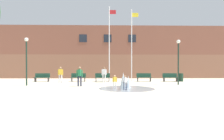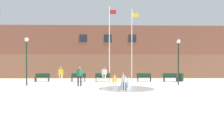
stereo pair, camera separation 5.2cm
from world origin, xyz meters
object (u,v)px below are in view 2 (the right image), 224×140
object	(u,v)px
child_in_fountain	(125,82)
lamp_post_left_lane	(27,54)
park_bench_far_right	(170,77)
teen_by_trashcan	(61,74)
adult_in_red	(79,75)
park_bench_under_left_flagpole	(103,77)
child_with_pink_shirt	(115,81)
flagpole_right	(132,43)
lamp_post_right_lane	(178,55)
park_bench_left_of_flagpoles	(79,77)
park_bench_far_left	(42,77)
flagpole_left	(110,42)
trash_can	(181,77)
adult_near_bench	(104,73)
park_bench_near_trashcan	(144,77)

from	to	relation	value
child_in_fountain	lamp_post_left_lane	bearing A→B (deg)	-137.03
park_bench_far_right	teen_by_trashcan	xyz separation A→B (m)	(-11.43, -1.82, 0.45)
park_bench_far_right	adult_in_red	world-z (taller)	adult_in_red
park_bench_under_left_flagpole	child_with_pink_shirt	bearing A→B (deg)	-80.75
park_bench_far_right	flagpole_right	xyz separation A→B (m)	(-4.12, 0.68, 3.80)
teen_by_trashcan	lamp_post_right_lane	xyz separation A→B (m)	(10.88, -1.75, 1.66)
park_bench_left_of_flagpoles	lamp_post_right_lane	xyz separation A→B (m)	(9.48, -3.78, 2.12)
park_bench_far_left	park_bench_far_right	size ratio (longest dim) A/B	1.00
teen_by_trashcan	flagpole_left	bearing A→B (deg)	-159.66
child_in_fountain	adult_in_red	size ratio (longest dim) A/B	0.62
park_bench_left_of_flagpoles	lamp_post_right_lane	world-z (taller)	lamp_post_right_lane
adult_in_red	flagpole_right	distance (m)	8.10
park_bench_left_of_flagpoles	flagpole_right	xyz separation A→B (m)	(5.92, 0.47, 3.80)
adult_in_red	child_with_pink_shirt	xyz separation A→B (m)	(2.78, -1.89, -0.35)
park_bench_far_right	flagpole_left	xyz separation A→B (m)	(-6.63, 0.68, 3.96)
child_in_fountain	trash_can	bearing A→B (deg)	112.31
park_bench_far_right	trash_can	xyz separation A→B (m)	(1.23, 0.18, -0.03)
adult_near_bench	flagpole_right	xyz separation A→B (m)	(3.08, 2.00, 3.35)
park_bench_left_of_flagpoles	child_in_fountain	world-z (taller)	child_in_fountain
park_bench_near_trashcan	trash_can	bearing A→B (deg)	0.68
park_bench_left_of_flagpoles	trash_can	bearing A→B (deg)	-0.12
flagpole_right	park_bench_far_left	bearing A→B (deg)	-176.61
park_bench_left_of_flagpoles	park_bench_under_left_flagpole	world-z (taller)	same
flagpole_left	park_bench_near_trashcan	bearing A→B (deg)	-8.16
adult_near_bench	park_bench_far_right	bearing A→B (deg)	-163.75
teen_by_trashcan	adult_near_bench	distance (m)	4.26
park_bench_under_left_flagpole	teen_by_trashcan	bearing A→B (deg)	-155.83
flagpole_right	trash_can	distance (m)	6.59
teen_by_trashcan	flagpole_right	size ratio (longest dim) A/B	0.20
park_bench_near_trashcan	flagpole_right	size ratio (longest dim) A/B	0.20
trash_can	child_with_pink_shirt	bearing A→B (deg)	-137.81
park_bench_far_left	park_bench_near_trashcan	distance (m)	11.07
park_bench_under_left_flagpole	lamp_post_right_lane	world-z (taller)	lamp_post_right_lane
park_bench_under_left_flagpole	park_bench_far_right	xyz separation A→B (m)	(7.40, 0.01, 0.00)
park_bench_far_left	trash_can	bearing A→B (deg)	0.33
child_in_fountain	trash_can	world-z (taller)	child_in_fountain
flagpole_left	flagpole_right	distance (m)	2.52
flagpole_right	lamp_post_right_lane	world-z (taller)	flagpole_right
park_bench_left_of_flagpoles	flagpole_left	distance (m)	5.24
lamp_post_left_lane	lamp_post_right_lane	world-z (taller)	lamp_post_left_lane
park_bench_far_right	park_bench_near_trashcan	bearing A→B (deg)	177.27
adult_near_bench	child_with_pink_shirt	bearing A→B (deg)	105.21
park_bench_far_left	park_bench_left_of_flagpoles	size ratio (longest dim) A/B	1.00
adult_near_bench	child_with_pink_shirt	size ratio (longest dim) A/B	1.61
park_bench_near_trashcan	flagpole_left	bearing A→B (deg)	171.84
lamp_post_left_lane	park_bench_near_trashcan	bearing A→B (deg)	21.30
teen_by_trashcan	flagpole_right	xyz separation A→B (m)	(7.31, 2.49, 3.35)
adult_in_red	flagpole_right	xyz separation A→B (m)	(4.98, 5.44, 3.35)
park_bench_far_right	lamp_post_right_lane	world-z (taller)	lamp_post_right_lane
park_bench_under_left_flagpole	lamp_post_left_lane	distance (m)	7.77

